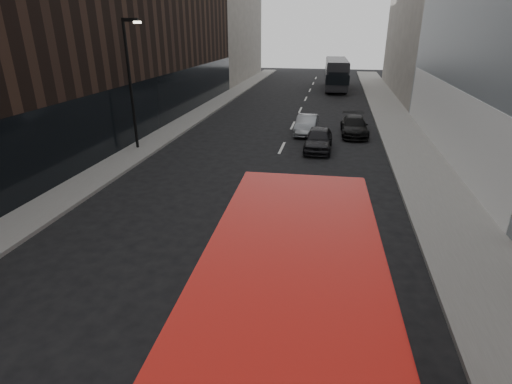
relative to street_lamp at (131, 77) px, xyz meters
The scene contains 9 objects.
sidewalk_right 17.69m from the street_lamp, 24.00° to the left, with size 3.00×80.00×0.15m, color slate.
sidewalk_left 8.12m from the street_lamp, 88.20° to the left, with size 2.00×80.00×0.15m, color slate.
building_left_mid 12.76m from the street_lamp, 105.29° to the left, with size 5.00×24.00×14.00m, color black.
building_left_far 34.24m from the street_lamp, 95.51° to the left, with size 5.00×20.00×13.00m, color slate.
street_lamp is the anchor object (origin of this frame).
grey_bus 29.58m from the street_lamp, 68.05° to the left, with size 2.87×10.40×3.33m.
car_a 11.12m from the street_lamp, 10.93° to the left, with size 1.55×3.85×1.31m, color black.
car_b 11.58m from the street_lamp, 31.66° to the left, with size 1.30×3.74×1.23m, color gray.
car_c 14.33m from the street_lamp, 25.61° to the left, with size 1.70×4.19×1.22m, color black.
Camera 1 is at (2.92, -2.95, 6.70)m, focal length 28.00 mm.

